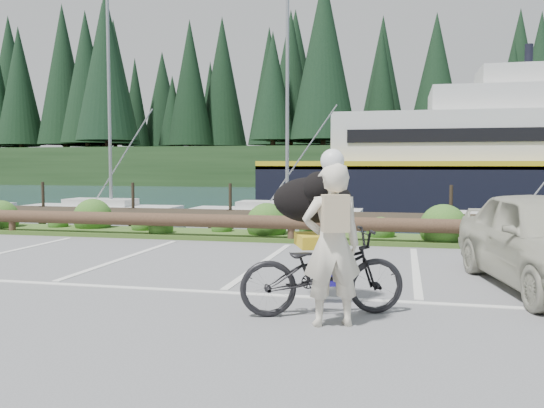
% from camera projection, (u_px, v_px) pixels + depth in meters
% --- Properties ---
extents(ground, '(72.00, 72.00, 0.00)m').
position_uv_depth(ground, '(229.00, 287.00, 8.13)').
color(ground, slate).
extents(harbor_backdrop, '(170.00, 160.00, 30.00)m').
position_uv_depth(harbor_backdrop, '(390.00, 176.00, 84.35)').
color(harbor_backdrop, '#192D3C').
rests_on(harbor_backdrop, ground).
extents(vegetation_strip, '(34.00, 1.60, 0.10)m').
position_uv_depth(vegetation_strip, '(297.00, 237.00, 13.28)').
color(vegetation_strip, '#3D5B21').
rests_on(vegetation_strip, ground).
extents(log_rail, '(32.00, 0.30, 0.60)m').
position_uv_depth(log_rail, '(291.00, 243.00, 12.61)').
color(log_rail, '#443021').
rests_on(log_rail, ground).
extents(bicycle, '(2.01, 1.28, 1.00)m').
position_uv_depth(bicycle, '(323.00, 272.00, 6.58)').
color(bicycle, black).
rests_on(bicycle, ground).
extents(cyclist, '(0.74, 0.61, 1.75)m').
position_uv_depth(cyclist, '(332.00, 245.00, 6.12)').
color(cyclist, beige).
rests_on(cyclist, ground).
extents(dog, '(0.80, 1.10, 0.57)m').
position_uv_depth(dog, '(312.00, 200.00, 7.13)').
color(dog, black).
rests_on(dog, bicycle).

